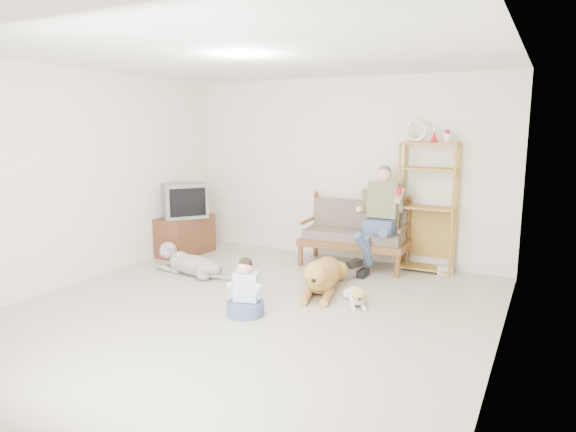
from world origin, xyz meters
The scene contains 16 objects.
floor centered at (0.00, 0.00, 0.00)m, with size 5.50×5.50×0.00m, color beige.
ceiling centered at (0.00, 0.00, 2.70)m, with size 5.50×5.50×0.00m, color white.
wall_back centered at (0.00, 2.75, 1.35)m, with size 5.00×5.00×0.00m, color silver.
wall_left centered at (-2.50, 0.00, 1.35)m, with size 5.50×5.50×0.00m, color silver.
wall_right centered at (2.50, 0.00, 1.35)m, with size 5.50×5.50×0.00m, color silver.
loveseat centered at (0.37, 2.38, 0.49)m, with size 1.54×0.79×0.95m.
man centered at (0.74, 2.15, 0.67)m, with size 0.55×0.79×1.28m.
etagere centered at (1.33, 2.55, 0.91)m, with size 0.79×0.35×2.08m.
book_stack centered at (1.62, 2.48, 0.06)m, with size 0.20×0.14×0.13m, color silver.
tv_stand centered at (-2.23, 1.76, 0.30)m, with size 0.53×0.91×0.60m.
crt_tv centered at (-2.19, 1.73, 0.87)m, with size 0.80×0.82×0.53m.
wall_outlet centered at (-1.25, 2.73, 0.30)m, with size 0.12×0.02×0.08m, color white.
golden_retriever centered at (0.41, 1.10, 0.20)m, with size 0.65×1.55×0.48m.
shaggy_dog centered at (-1.50, 0.90, 0.16)m, with size 1.33×0.41×0.39m.
terrier centered at (0.96, 0.80, 0.10)m, with size 0.38×0.59×0.25m.
child centered at (0.02, -0.04, 0.23)m, with size 0.40×0.40×0.63m.
Camera 1 is at (2.84, -4.47, 2.00)m, focal length 32.00 mm.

